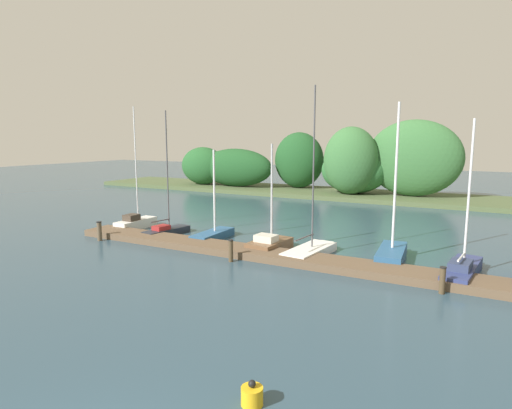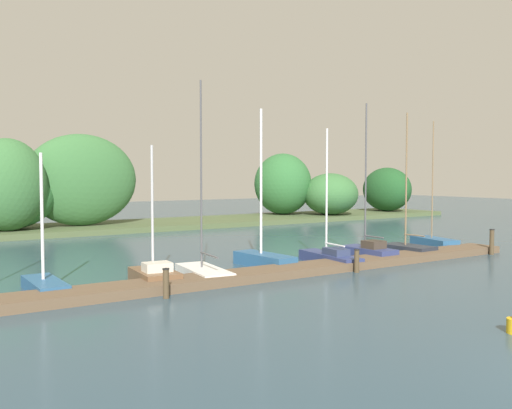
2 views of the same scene
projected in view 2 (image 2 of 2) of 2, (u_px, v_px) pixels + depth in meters
name	position (u px, v px, depth m)	size (l,w,h in m)	color
dock_pier	(260.00, 274.00, 22.65)	(30.11, 1.80, 0.35)	brown
far_shore	(113.00, 196.00, 43.00)	(71.70, 8.79, 7.31)	#4C5B38
sailboat_2	(44.00, 283.00, 20.05)	(1.09, 3.38, 5.03)	#285684
sailboat_3	(154.00, 274.00, 21.56)	(1.57, 2.88, 5.38)	brown
sailboat_4	(203.00, 270.00, 22.83)	(1.67, 3.88, 8.08)	white
sailboat_5	(262.00, 257.00, 25.64)	(1.42, 3.69, 7.26)	#285684
sailboat_6	(328.00, 256.00, 26.38)	(1.44, 4.37, 6.43)	navy
sailboat_7	(367.00, 251.00, 27.84)	(1.29, 3.20, 7.79)	navy
sailboat_8	(406.00, 248.00, 29.37)	(1.52, 2.97, 7.49)	#232833
sailboat_9	(433.00, 242.00, 32.21)	(1.84, 3.40, 7.34)	#285684
mooring_piling_1	(166.00, 283.00, 18.93)	(0.24, 0.24, 1.04)	#4C3D28
mooring_piling_2	(357.00, 261.00, 23.97)	(0.24, 0.24, 1.02)	#4C3D28
mooring_piling_3	(492.00, 242.00, 29.36)	(0.26, 0.26, 1.36)	#4C3D28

